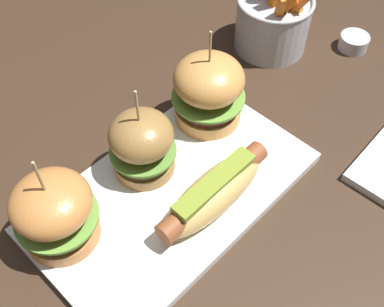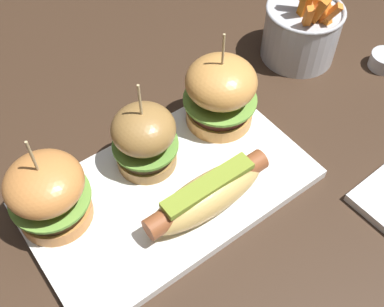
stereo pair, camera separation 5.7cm
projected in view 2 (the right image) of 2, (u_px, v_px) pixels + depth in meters
name	position (u px, v px, depth m)	size (l,w,h in m)	color
ground_plane	(170.00, 193.00, 0.60)	(3.00, 3.00, 0.00)	#382619
platter_main	(170.00, 190.00, 0.59)	(0.35, 0.20, 0.01)	white
hot_dog	(208.00, 194.00, 0.55)	(0.17, 0.05, 0.05)	tan
slider_left	(48.00, 193.00, 0.52)	(0.09, 0.09, 0.14)	#C97E3E
slider_center	(147.00, 137.00, 0.58)	(0.08, 0.08, 0.13)	olive
slider_right	(220.00, 92.00, 0.62)	(0.10, 0.10, 0.14)	#D09047
fries_bucket	(302.00, 31.00, 0.73)	(0.12, 0.12, 0.14)	#B7BABF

